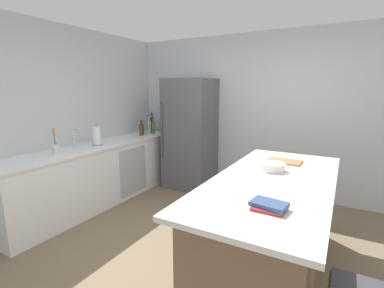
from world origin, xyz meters
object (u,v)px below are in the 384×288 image
wine_bottle (152,124)px  syrup_bottle (141,130)px  gin_bottle (149,127)px  paper_towel_roll (97,136)px  kitchen_island (271,227)px  sink_faucet (75,137)px  olive_oil_bottle (153,127)px  whiskey_bottle (142,129)px  soda_bottle (153,125)px  flower_vase (55,147)px  cookbook_stack (269,206)px  mixing_bowl (272,167)px  refrigerator (190,134)px  cutting_board (284,161)px

wine_bottle → syrup_bottle: wine_bottle is taller
gin_bottle → syrup_bottle: (-0.03, -0.19, -0.03)m
paper_towel_roll → kitchen_island: bearing=-8.4°
sink_faucet → gin_bottle: gin_bottle is taller
olive_oil_bottle → gin_bottle: size_ratio=0.81×
sink_faucet → whiskey_bottle: size_ratio=1.18×
soda_bottle → whiskey_bottle: size_ratio=1.27×
flower_vase → cookbook_stack: flower_vase is taller
kitchen_island → flower_vase: (-2.68, -0.26, 0.52)m
whiskey_bottle → mixing_bowl: (2.65, -1.23, -0.03)m
olive_oil_bottle → kitchen_island: bearing=-32.7°
gin_bottle → mixing_bowl: bearing=-27.4°
flower_vase → mixing_bowl: 2.65m
soda_bottle → wine_bottle: bearing=-61.3°
soda_bottle → olive_oil_bottle: bearing=-50.8°
sink_faucet → olive_oil_bottle: bearing=85.6°
whiskey_bottle → mixing_bowl: whiskey_bottle is taller
olive_oil_bottle → gin_bottle: 0.11m
refrigerator → mixing_bowl: (1.76, -1.47, 0.03)m
paper_towel_roll → cutting_board: bearing=5.1°
sink_faucet → cookbook_stack: sink_faucet is taller
sink_faucet → syrup_bottle: 1.31m
refrigerator → gin_bottle: refrigerator is taller
flower_vase → wine_bottle: (-0.03, 2.04, 0.06)m
paper_towel_roll → mixing_bowl: bearing=-3.2°
olive_oil_bottle → cutting_board: size_ratio=0.79×
flower_vase → cookbook_stack: size_ratio=1.32×
wine_bottle → gin_bottle: size_ratio=1.10×
cutting_board → whiskey_bottle: bearing=162.4°
whiskey_bottle → cutting_board: bearing=-17.6°
kitchen_island → whiskey_bottle: (-2.72, 1.48, 0.53)m
kitchen_island → sink_faucet: 2.79m
olive_oil_bottle → mixing_bowl: bearing=-29.5°
cookbook_stack → paper_towel_roll: bearing=159.5°
refrigerator → wine_bottle: (-0.88, 0.06, 0.11)m
cutting_board → paper_towel_roll: bearing=-174.9°
sink_faucet → cutting_board: sink_faucet is taller
whiskey_bottle → syrup_bottle: (0.07, -0.10, 0.01)m
paper_towel_roll → wine_bottle: wine_bottle is taller
syrup_bottle → cookbook_stack: bearing=-36.2°
whiskey_bottle → soda_bottle: bearing=96.3°
sink_faucet → mixing_bowl: bearing=3.7°
wine_bottle → cookbook_stack: wine_bottle is taller
sink_faucet → paper_towel_roll: bearing=77.0°
paper_towel_roll → syrup_bottle: paper_towel_roll is taller
refrigerator → whiskey_bottle: 0.92m
sink_faucet → whiskey_bottle: 1.41m
soda_bottle → wine_bottle: (0.05, -0.09, 0.03)m
wine_bottle → flower_vase: bearing=-89.1°
paper_towel_roll → gin_bottle: 1.18m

